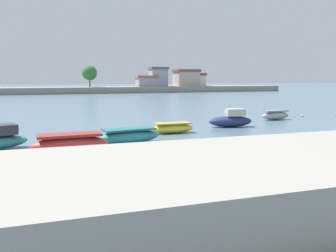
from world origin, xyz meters
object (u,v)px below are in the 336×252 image
moored_boat_4 (231,120)px  mooring_buoy_3 (89,142)px  moored_boat_2 (129,136)px  moored_boat_5 (275,115)px  moored_boat_1 (70,144)px  mooring_buoy_4 (156,147)px  mooring_buoy_0 (336,115)px  moored_boat_3 (172,128)px  mooring_buoy_2 (302,116)px

moored_boat_4 → mooring_buoy_3: bearing=-151.5°
moored_boat_2 → moored_boat_5: (17.89, 8.47, -0.02)m
moored_boat_1 → moored_boat_2: bearing=24.6°
moored_boat_5 → mooring_buoy_4: 19.97m
mooring_buoy_0 → mooring_buoy_3: (-29.46, -8.83, 0.09)m
mooring_buoy_0 → moored_boat_5: bearing=-176.0°
moored_boat_3 → mooring_buoy_3: size_ratio=8.40×
moored_boat_4 → mooring_buoy_0: (15.97, 3.93, -0.51)m
moored_boat_1 → mooring_buoy_2: (26.57, 11.88, -0.44)m
moored_boat_2 → moored_boat_4: size_ratio=1.10×
moored_boat_5 → moored_boat_4: bearing=-158.9°
mooring_buoy_3 → moored_boat_5: bearing=21.7°
moored_boat_1 → moored_boat_4: 16.54m
mooring_buoy_2 → mooring_buoy_3: size_ratio=0.68×
moored_boat_5 → mooring_buoy_2: bearing=11.8°
moored_boat_3 → mooring_buoy_0: bearing=13.6°
moored_boat_3 → moored_boat_4: (6.36, 1.71, 0.22)m
moored_boat_3 → moored_boat_5: moored_boat_5 is taller
mooring_buoy_0 → mooring_buoy_2: 4.30m
moored_boat_2 → mooring_buoy_0: moored_boat_2 is taller
moored_boat_1 → mooring_buoy_0: moored_boat_1 is taller
moored_boat_5 → mooring_buoy_4: size_ratio=14.14×
moored_boat_2 → moored_boat_4: moored_boat_4 is taller
mooring_buoy_3 → mooring_buoy_4: mooring_buoy_3 is taller
moored_boat_5 → mooring_buoy_0: moored_boat_5 is taller
moored_boat_3 → moored_boat_4: bearing=14.5°
mooring_buoy_2 → moored_boat_1: bearing=-155.9°
moored_boat_2 → mooring_buoy_0: (26.71, 9.09, -0.39)m
mooring_buoy_0 → mooring_buoy_2: bearing=171.2°
mooring_buoy_3 → moored_boat_4: bearing=19.9°
moored_boat_2 → moored_boat_1: bearing=-161.5°
mooring_buoy_4 → moored_boat_5: bearing=33.2°
mooring_buoy_0 → moored_boat_4: bearing=-166.2°
moored_boat_4 → mooring_buoy_0: size_ratio=17.56×
mooring_buoy_0 → mooring_buoy_4: bearing=-155.7°
mooring_buoy_0 → mooring_buoy_4: 28.03m
moored_boat_5 → mooring_buoy_0: size_ratio=14.35×
mooring_buoy_0 → mooring_buoy_4: size_ratio=0.99×
moored_boat_3 → mooring_buoy_0: (22.33, 5.64, -0.29)m
moored_boat_5 → mooring_buoy_2: 4.76m
mooring_buoy_2 → mooring_buoy_0: bearing=-8.8°
moored_boat_1 → moored_boat_2: (4.11, 2.13, -0.08)m
moored_boat_3 → moored_boat_5: (13.51, 5.02, 0.08)m
moored_boat_4 → moored_boat_5: (7.14, 3.32, -0.14)m
moored_boat_2 → moored_boat_5: 19.79m
moored_boat_4 → mooring_buoy_4: bearing=-132.9°
moored_boat_1 → mooring_buoy_2: bearing=21.2°
moored_boat_1 → mooring_buoy_4: size_ratio=19.12×
moored_boat_5 → mooring_buoy_2: moored_boat_5 is taller
moored_boat_4 → mooring_buoy_4: moored_boat_4 is taller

